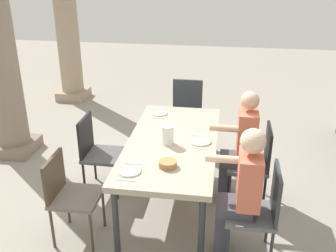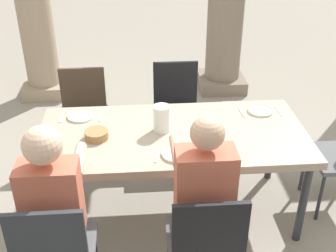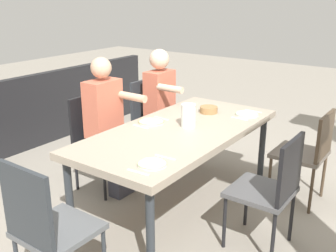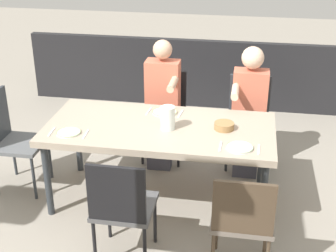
# 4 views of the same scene
# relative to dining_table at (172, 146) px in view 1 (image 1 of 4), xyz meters

# --- Properties ---
(ground_plane) EXTENTS (16.00, 16.00, 0.00)m
(ground_plane) POSITION_rel_dining_table_xyz_m (0.00, 0.00, -0.69)
(ground_plane) COLOR gray
(dining_table) EXTENTS (1.98, 0.94, 0.75)m
(dining_table) POSITION_rel_dining_table_xyz_m (0.00, 0.00, 0.00)
(dining_table) COLOR tan
(dining_table) RESTS_ON ground
(chair_west_north) EXTENTS (0.44, 0.44, 0.87)m
(chair_west_north) POSITION_rel_dining_table_xyz_m (-0.76, 0.89, -0.18)
(chair_west_north) COLOR #6A6158
(chair_west_north) RESTS_ON ground
(chair_west_south) EXTENTS (0.44, 0.44, 0.91)m
(chair_west_south) POSITION_rel_dining_table_xyz_m (-0.76, -0.89, -0.17)
(chair_west_south) COLOR #5B5E61
(chair_west_south) RESTS_ON ground
(chair_mid_north) EXTENTS (0.44, 0.44, 0.91)m
(chair_mid_north) POSITION_rel_dining_table_xyz_m (0.11, 0.89, -0.17)
(chair_mid_north) COLOR #4F4F50
(chair_mid_north) RESTS_ON ground
(chair_mid_south) EXTENTS (0.44, 0.44, 0.91)m
(chair_mid_south) POSITION_rel_dining_table_xyz_m (0.11, -0.89, -0.16)
(chair_mid_south) COLOR #4F4F50
(chair_mid_south) RESTS_ON ground
(chair_head_east) EXTENTS (0.44, 0.44, 0.95)m
(chair_head_east) POSITION_rel_dining_table_xyz_m (1.42, 0.00, -0.15)
(chair_head_east) COLOR #5B5E61
(chair_head_east) RESTS_ON ground
(diner_woman_green) EXTENTS (0.35, 0.50, 1.28)m
(diner_woman_green) POSITION_rel_dining_table_xyz_m (-0.75, -0.71, 0.00)
(diner_woman_green) COLOR #3F3F4C
(diner_woman_green) RESTS_ON ground
(diner_man_white) EXTENTS (0.34, 0.49, 1.30)m
(diner_man_white) POSITION_rel_dining_table_xyz_m (0.11, -0.72, 0.00)
(diner_man_white) COLOR #3F3F4C
(diner_man_white) RESTS_ON ground
(stone_column_far) EXTENTS (0.53, 0.53, 2.88)m
(stone_column_far) POSITION_rel_dining_table_xyz_m (3.09, 2.35, 0.73)
(stone_column_far) COLOR tan
(stone_column_far) RESTS_ON ground
(plate_0) EXTENTS (0.22, 0.22, 0.02)m
(plate_0) POSITION_rel_dining_table_xyz_m (-0.70, 0.30, 0.07)
(plate_0) COLOR white
(plate_0) RESTS_ON dining_table
(fork_0) EXTENTS (0.02, 0.17, 0.01)m
(fork_0) POSITION_rel_dining_table_xyz_m (-0.85, 0.30, 0.06)
(fork_0) COLOR silver
(fork_0) RESTS_ON dining_table
(spoon_0) EXTENTS (0.02, 0.17, 0.01)m
(spoon_0) POSITION_rel_dining_table_xyz_m (-0.55, 0.30, 0.06)
(spoon_0) COLOR silver
(spoon_0) RESTS_ON dining_table
(plate_1) EXTENTS (0.23, 0.23, 0.02)m
(plate_1) POSITION_rel_dining_table_xyz_m (0.01, -0.30, 0.07)
(plate_1) COLOR silver
(plate_1) RESTS_ON dining_table
(fork_1) EXTENTS (0.03, 0.17, 0.01)m
(fork_1) POSITION_rel_dining_table_xyz_m (-0.14, -0.30, 0.06)
(fork_1) COLOR silver
(fork_1) RESTS_ON dining_table
(spoon_1) EXTENTS (0.03, 0.17, 0.01)m
(spoon_1) POSITION_rel_dining_table_xyz_m (0.16, -0.30, 0.06)
(spoon_1) COLOR silver
(spoon_1) RESTS_ON dining_table
(plate_2) EXTENTS (0.21, 0.21, 0.02)m
(plate_2) POSITION_rel_dining_table_xyz_m (0.73, 0.27, 0.07)
(plate_2) COLOR white
(plate_2) RESTS_ON dining_table
(fork_2) EXTENTS (0.02, 0.17, 0.01)m
(fork_2) POSITION_rel_dining_table_xyz_m (0.58, 0.27, 0.06)
(fork_2) COLOR silver
(fork_2) RESTS_ON dining_table
(spoon_2) EXTENTS (0.03, 0.17, 0.01)m
(spoon_2) POSITION_rel_dining_table_xyz_m (0.88, 0.27, 0.06)
(spoon_2) COLOR silver
(spoon_2) RESTS_ON dining_table
(water_pitcher) EXTENTS (0.12, 0.12, 0.20)m
(water_pitcher) POSITION_rel_dining_table_xyz_m (-0.08, 0.04, 0.15)
(water_pitcher) COLOR white
(water_pitcher) RESTS_ON dining_table
(bread_basket) EXTENTS (0.17, 0.17, 0.06)m
(bread_basket) POSITION_rel_dining_table_xyz_m (-0.55, -0.03, 0.09)
(bread_basket) COLOR #9E7547
(bread_basket) RESTS_ON dining_table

